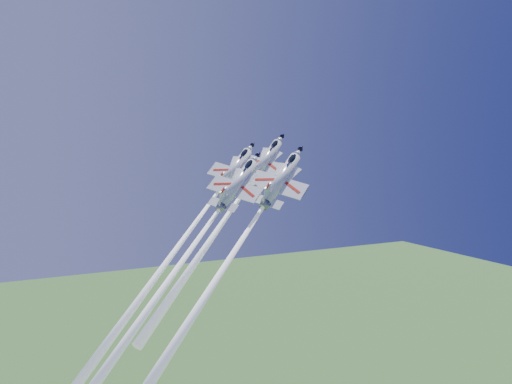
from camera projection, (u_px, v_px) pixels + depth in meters
name	position (u px, v px, depth m)	size (l,w,h in m)	color
jet_lead	(226.00, 218.00, 97.48)	(30.69, 24.21, 34.66)	silver
jet_left	(174.00, 253.00, 92.71)	(36.42, 29.40, 42.26)	silver
jet_right	(224.00, 268.00, 86.61)	(37.86, 30.27, 43.43)	silver
jet_slot	(175.00, 271.00, 84.31)	(35.44, 28.43, 40.82)	silver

